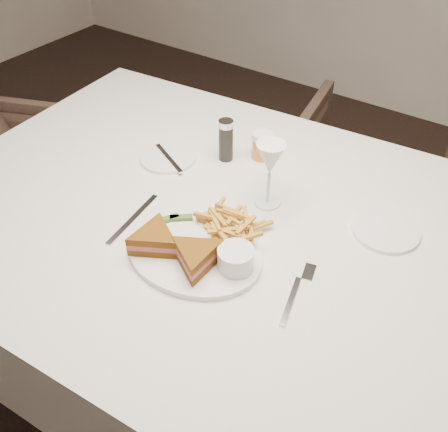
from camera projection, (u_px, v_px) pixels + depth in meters
ground at (80, 396)px, 1.68m from camera, size 5.00×5.00×0.00m
table at (234, 316)px, 1.47m from camera, size 1.70×1.20×0.75m
chair_far at (370, 176)px, 2.09m from camera, size 0.71×0.68×0.64m
chair_left at (21, 188)px, 2.03m from camera, size 0.76×0.78×0.63m
table_setting at (221, 219)px, 1.17m from camera, size 0.78×0.61×0.18m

